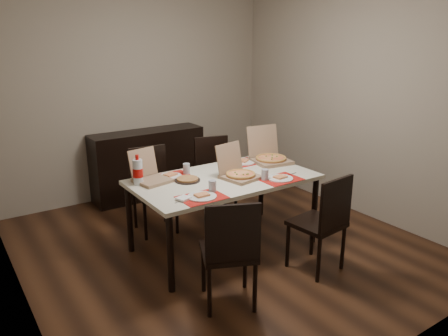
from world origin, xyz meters
The scene contains 19 objects.
ground centered at (0.00, 0.00, -0.01)m, with size 3.80×4.00×0.02m, color #412414.
room_walls centered at (0.00, 0.43, 1.73)m, with size 3.84×4.02×2.62m.
sideboard centered at (0.00, 1.78, 0.45)m, with size 1.50×0.40×0.90m, color black.
dining_table centered at (0.00, -0.03, 0.68)m, with size 1.80×1.00×0.75m.
chair_near_left centered at (-0.55, -0.93, 0.51)m, with size 0.56×0.56×0.93m.
chair_near_right centered at (0.47, -0.94, 0.51)m, with size 0.46×0.46×0.93m.
chair_far_left centered at (-0.41, 0.79, 0.51)m, with size 0.46×0.46×0.93m.
chair_far_right centered at (0.43, 0.80, 0.51)m, with size 0.51×0.51×0.93m.
setting_near_left centered at (-0.45, -0.36, 0.77)m, with size 0.46×0.30×0.11m.
setting_near_right centered at (0.39, -0.37, 0.77)m, with size 0.47×0.30×0.11m.
setting_far_left centered at (-0.40, 0.29, 0.77)m, with size 0.51×0.30×0.11m.
setting_far_right centered at (0.42, 0.28, 0.77)m, with size 0.45×0.30×0.11m.
napkin_loose centered at (0.11, -0.11, 0.76)m, with size 0.12×0.11×0.02m, color white.
pizza_box_center centered at (0.11, -0.12, 0.80)m, with size 0.38×0.41×0.33m.
pizza_box_right centered at (0.73, 0.15, 0.81)m, with size 0.44×0.47×0.38m.
pizza_box_left centered at (-0.65, 0.28, 0.81)m, with size 0.36×0.38×0.30m.
faina_plate centered at (-0.35, 0.08, 0.76)m, with size 0.25×0.25×0.03m.
dip_bowl centered at (0.17, 0.21, 0.76)m, with size 0.11×0.11×0.03m, color white.
soda_bottle centered at (-0.78, 0.26, 0.87)m, with size 0.10×0.10×0.29m.
Camera 1 is at (-2.31, -3.43, 2.11)m, focal length 35.00 mm.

